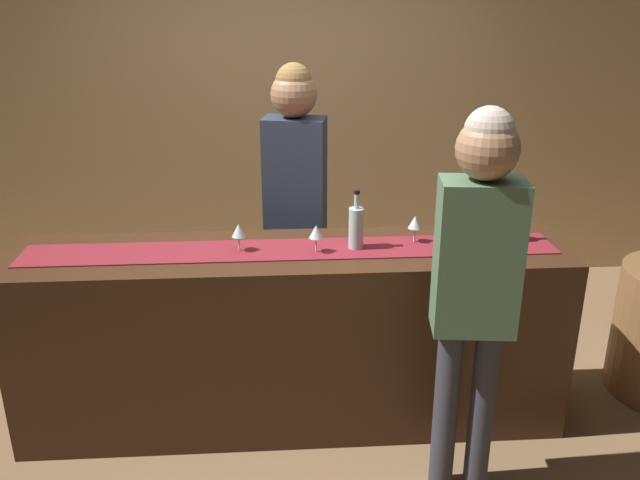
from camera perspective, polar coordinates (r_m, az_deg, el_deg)
name	(u,v)px	position (r m, az deg, el deg)	size (l,w,h in m)	color
ground_plane	(294,414)	(3.80, -2.24, -14.51)	(10.00, 10.00, 0.00)	brown
back_wall	(283,91)	(5.04, -3.14, 12.46)	(6.00, 0.12, 2.90)	tan
bar_counter	(292,336)	(3.54, -2.35, -8.14)	(2.76, 0.60, 0.97)	#3D2314
counter_runner_cloth	(291,250)	(3.33, -2.47, -0.81)	(2.62, 0.28, 0.01)	maroon
wine_bottle_green	(504,221)	(3.52, 15.31, 1.60)	(0.07, 0.07, 0.30)	#194723
wine_bottle_clear	(356,227)	(3.31, 3.07, 1.12)	(0.07, 0.07, 0.30)	#B2C6C1
wine_glass_near_customer	(316,233)	(3.25, -0.34, 0.63)	(0.07, 0.07, 0.14)	silver
wine_glass_mid_counter	(415,223)	(3.41, 8.04, 1.43)	(0.07, 0.07, 0.14)	silver
wine_glass_far_end	(239,231)	(3.30, -6.89, 0.76)	(0.07, 0.07, 0.14)	silver
bartender	(295,184)	(3.82, -2.12, 4.75)	(0.37, 0.27, 1.81)	#26262B
customer_sipping	(477,268)	(2.84, 13.12, -2.34)	(0.36, 0.25, 1.78)	#33333D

